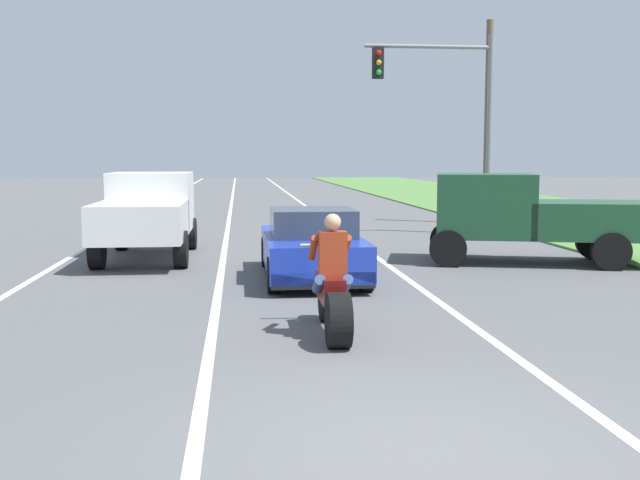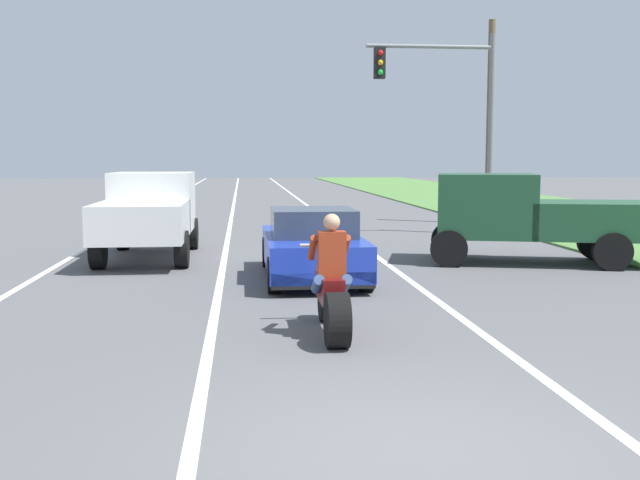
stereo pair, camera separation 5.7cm
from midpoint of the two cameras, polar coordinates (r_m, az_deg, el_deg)
The scene contains 11 objects.
ground_plane at distance 6.27m, azimuth 7.64°, elevation -15.70°, with size 160.00×160.00×0.00m, color #565659.
lane_stripe_left_solid at distance 26.06m, azimuth -14.76°, elevation 0.95°, with size 0.14×120.00×0.01m, color white.
lane_stripe_right_solid at distance 25.95m, azimuth 1.16°, elevation 1.13°, with size 0.14×120.00×0.01m, color white.
lane_stripe_centre_dashed at distance 25.75m, azimuth -6.82°, elevation 1.05°, with size 0.14×120.00×0.01m, color white.
grass_verge_right at distance 28.99m, azimuth 21.44°, elevation 1.29°, with size 10.00×120.00×0.06m, color #517F3D.
motorcycle_with_rider at distance 9.81m, azimuth 1.05°, elevation -3.97°, with size 0.70×2.21×1.62m.
sports_car_blue at distance 14.51m, azimuth -0.48°, elevation -0.48°, with size 1.84×4.30×1.37m.
pickup_truck_left_lane_white at distance 17.80m, azimuth -12.82°, elevation 2.17°, with size 2.02×4.80×1.98m.
pickup_truck_right_shoulder_dark_green at distance 17.22m, azimuth 15.67°, elevation 1.95°, with size 5.14×3.14×1.98m.
traffic_light_mast_near at distance 23.05m, azimuth 10.24°, elevation 10.20°, with size 3.92×0.34×6.00m.
utility_pole_roadside at distance 27.31m, azimuth 12.86°, elevation 8.68°, with size 0.24×0.24×7.10m, color brown.
Camera 2 is at (-1.36, -5.65, 2.34)m, focal length 42.03 mm.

